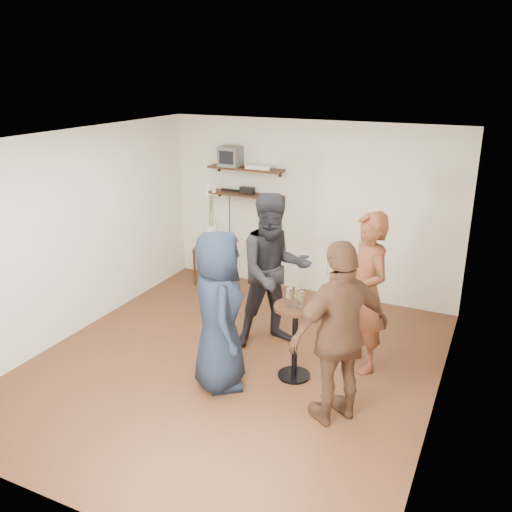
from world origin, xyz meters
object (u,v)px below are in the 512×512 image
Objects in this scene: crt_monitor at (231,156)px; person_plaid at (366,293)px; radio at (247,190)px; drinks_table at (295,332)px; person_dark at (274,271)px; person_brown at (340,334)px; person_navy at (219,311)px; dvd_deck at (260,167)px; side_table at (212,252)px.

person_plaid is (2.62, -1.76, -1.09)m from crt_monitor.
radio is 3.04m from drinks_table.
crt_monitor is 0.17× the size of person_dark.
radio is at bearing -101.49° from person_brown.
person_dark is at bearing -54.72° from radio.
drinks_table is 0.47× the size of person_brown.
person_navy is at bearing -52.91° from person_brown.
dvd_deck is (0.50, 0.00, -0.12)m from crt_monitor.
person_brown is (2.88, -2.59, 0.40)m from side_table.
person_brown is (1.33, -0.04, 0.04)m from person_navy.
side_table is (-0.73, -0.24, -1.38)m from dvd_deck.
side_table is at bearing 99.95° from person_dark.
person_brown is (0.65, -0.52, 0.36)m from drinks_table.
radio is 2.13m from person_dark.
crt_monitor reaches higher than person_dark.
radio is (-0.22, 0.00, -0.38)m from dvd_deck.
drinks_table is at bearing -90.00° from person_brown.
person_brown reaches higher than side_table.
person_dark is (-1.16, 0.09, 0.04)m from person_plaid.
person_plaid is (0.62, 0.55, 0.37)m from drinks_table.
person_navy reaches higher than radio.
person_plaid is 1.07m from person_brown.
crt_monitor is 0.51m from dvd_deck.
radio is 2.99m from person_plaid.
dvd_deck is at bearing -104.26° from person_brown.
side_table is 0.74× the size of drinks_table.
drinks_table is (1.50, -2.32, -1.34)m from dvd_deck.
person_brown is at bearing -127.09° from person_navy.
side_table is at bearing -134.03° from crt_monitor.
person_plaid is 0.96× the size of person_dark.
person_navy is (1.04, -2.80, -0.64)m from radio.
crt_monitor is 0.18× the size of person_navy.
radio is 3.06m from person_navy.
side_table is at bearing -161.56° from dvd_deck.
person_brown is at bearing -84.24° from person_dark.
crt_monitor is 0.17× the size of person_brown.
crt_monitor is at bearing -10.43° from person_navy.
dvd_deck is 0.44m from radio.
dvd_deck is 3.06m from drinks_table.
crt_monitor is at bearing 180.00° from dvd_deck.
person_brown reaches higher than radio.
person_navy is (-0.14, -1.13, -0.08)m from person_dark.
drinks_table is 0.45× the size of person_dark.
crt_monitor is 4.03m from person_brown.
crt_monitor is at bearing -165.48° from person_plaid.
radio is at bearing 25.64° from side_table.
side_table is 0.35× the size of person_plaid.
person_plaid is 1.67m from person_navy.
dvd_deck is at bearing 79.99° from person_dark.
radio is at bearing -15.17° from person_navy.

